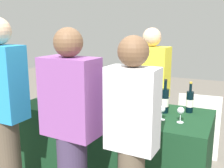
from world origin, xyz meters
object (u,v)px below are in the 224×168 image
wine_bottle_1 (86,91)px  wine_glass_5 (181,111)px  wine_bottle_5 (165,101)px  guest_1 (71,127)px  wine_glass_0 (55,93)px  wine_glass_1 (81,102)px  wine_glass_2 (105,100)px  wine_bottle_4 (143,100)px  wine_bottle_0 (73,89)px  guest_2 (132,137)px  wine_bottle_3 (130,96)px  menu_board (198,127)px  server_pouring (150,91)px  wine_glass_4 (162,110)px  wine_glass_3 (139,107)px  wine_bottle_2 (97,91)px  guest_0 (4,109)px  wine_bottle_6 (190,102)px

wine_bottle_1 → wine_glass_5: wine_bottle_1 is taller
wine_bottle_5 → guest_1: guest_1 is taller
wine_glass_0 → wine_glass_1: size_ratio=1.12×
wine_glass_2 → wine_glass_5: 0.75m
wine_bottle_4 → guest_1: size_ratio=0.19×
wine_bottle_0 → guest_2: (1.02, -0.83, -0.06)m
wine_bottle_3 → menu_board: size_ratio=0.38×
server_pouring → wine_glass_1: bearing=69.2°
wine_bottle_3 → wine_glass_5: (0.57, -0.27, -0.00)m
wine_glass_4 → server_pouring: (-0.34, 0.76, -0.04)m
wine_bottle_1 → wine_glass_4: wine_bottle_1 is taller
wine_glass_1 → wine_glass_5: (0.93, 0.09, 0.01)m
wine_bottle_1 → wine_bottle_5: 0.89m
wine_bottle_4 → wine_glass_1: (-0.53, -0.28, -0.01)m
guest_1 → menu_board: size_ratio=2.01×
guest_1 → server_pouring: bearing=85.6°
wine_bottle_3 → wine_glass_3: 0.37m
wine_bottle_4 → server_pouring: bearing=100.5°
wine_bottle_3 → guest_1: guest_1 is taller
wine_glass_0 → wine_glass_4: wine_glass_0 is taller
wine_bottle_0 → wine_glass_4: size_ratio=2.51×
wine_bottle_5 → wine_glass_1: size_ratio=2.43×
wine_bottle_2 → guest_1: bearing=-74.4°
guest_1 → guest_2: (0.49, 0.02, -0.00)m
wine_bottle_1 → menu_board: 1.45m
wine_bottle_0 → guest_2: guest_2 is taller
wine_glass_0 → wine_glass_3: 0.97m
wine_bottle_3 → wine_bottle_5: wine_bottle_5 is taller
wine_bottle_2 → wine_glass_3: bearing=-27.0°
wine_bottle_1 → guest_0: size_ratio=0.18×
wine_bottle_5 → wine_glass_2: 0.58m
wine_bottle_1 → wine_bottle_2: (0.13, 0.02, 0.01)m
wine_bottle_0 → wine_glass_5: size_ratio=2.37×
wine_glass_3 → guest_0: 1.17m
wine_glass_4 → wine_bottle_3: bearing=146.0°
guest_2 → wine_bottle_5: bearing=90.4°
wine_bottle_6 → wine_glass_2: size_ratio=2.13×
wine_bottle_6 → wine_glass_2: (-0.77, -0.26, -0.01)m
wine_glass_2 → menu_board: 1.34m
server_pouring → wine_glass_0: bearing=47.1°
wine_glass_0 → wine_bottle_2: bearing=31.8°
wine_bottle_1 → guest_2: guest_2 is taller
guest_1 → wine_glass_1: bearing=117.5°
wine_glass_1 → wine_glass_5: size_ratio=0.96×
wine_bottle_4 → wine_glass_3: bearing=-80.8°
wine_bottle_2 → wine_bottle_5: wine_bottle_5 is taller
wine_bottle_4 → wine_glass_4: (0.24, -0.19, -0.01)m
wine_bottle_0 → wine_bottle_1: bearing=5.1°
wine_bottle_2 → guest_2: size_ratio=0.21×
wine_glass_4 → wine_glass_5: (0.16, 0.00, 0.01)m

